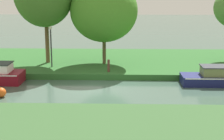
# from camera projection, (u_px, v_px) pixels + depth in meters

# --- Properties ---
(ground_plane) EXTENTS (120.00, 120.00, 0.00)m
(ground_plane) POSITION_uv_depth(u_px,v_px,m) (98.00, 89.00, 21.49)
(ground_plane) COLOR #3C5548
(riverbank_far) EXTENTS (72.00, 10.00, 0.40)m
(riverbank_far) POSITION_uv_depth(u_px,v_px,m) (104.00, 62.00, 28.25)
(riverbank_far) COLOR #285A26
(riverbank_far) RESTS_ON ground_plane
(willow_tree_centre) EXTENTS (4.95, 4.77, 6.29)m
(willow_tree_centre) POSITION_uv_depth(u_px,v_px,m) (104.00, 11.00, 25.65)
(willow_tree_centre) COLOR brown
(willow_tree_centre) RESTS_ON riverbank_far
(lamp_post) EXTENTS (0.24, 0.24, 2.96)m
(lamp_post) POSITION_uv_depth(u_px,v_px,m) (51.00, 42.00, 25.19)
(lamp_post) COLOR #333338
(lamp_post) RESTS_ON riverbank_far
(mooring_post_near) EXTENTS (0.17, 0.17, 0.85)m
(mooring_post_near) POSITION_uv_depth(u_px,v_px,m) (109.00, 66.00, 23.97)
(mooring_post_near) COLOR #4E2F25
(mooring_post_near) RESTS_ON riverbank_far
(channel_buoy) EXTENTS (0.55, 0.55, 0.55)m
(channel_buoy) POSITION_uv_depth(u_px,v_px,m) (1.00, 92.00, 19.77)
(channel_buoy) COLOR #E55919
(channel_buoy) RESTS_ON ground_plane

